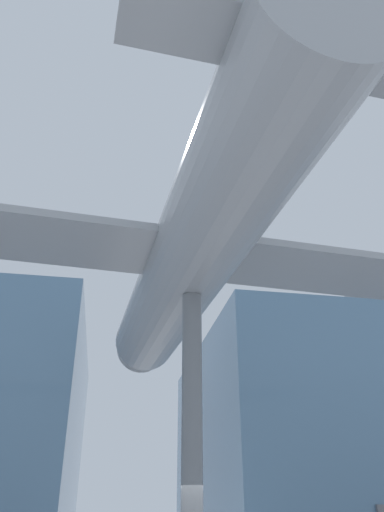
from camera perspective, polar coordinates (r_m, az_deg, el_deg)
glass_pavilion_right at (r=27.70m, az=13.03°, el=-20.56°), size 11.06×15.73×10.60m
support_pylon_central at (r=10.76m, az=0.00°, el=-20.75°), size 0.43×0.43×6.50m
suspended_airplane at (r=12.23m, az=-0.25°, el=-0.41°), size 15.85×15.30×3.17m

